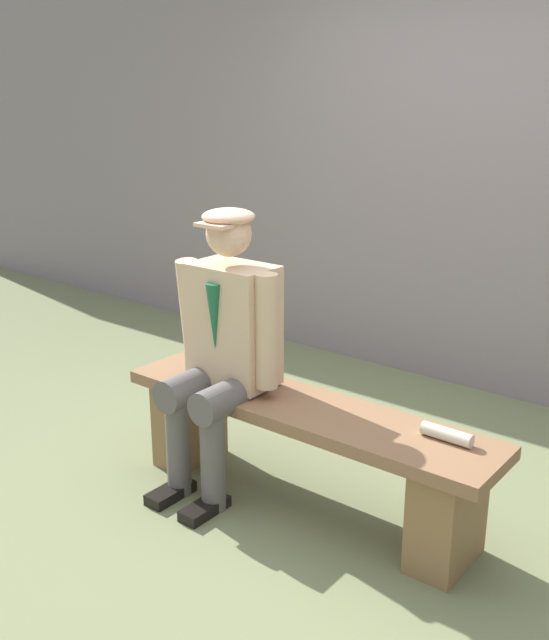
% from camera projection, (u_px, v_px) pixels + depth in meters
% --- Properties ---
extents(ground_plane, '(30.00, 30.00, 0.00)m').
position_uv_depth(ground_plane, '(302.00, 503.00, 3.34)').
color(ground_plane, '#6D754E').
extents(bench, '(1.76, 0.40, 0.48)m').
position_uv_depth(bench, '(303.00, 440.00, 3.25)').
color(bench, brown).
rests_on(bench, ground).
extents(seated_man, '(0.55, 0.57, 1.29)m').
position_uv_depth(seated_man, '(224.00, 341.00, 3.31)').
color(seated_man, tan).
rests_on(seated_man, ground).
extents(rolled_magazine, '(0.21, 0.06, 0.05)m').
position_uv_depth(rolled_magazine, '(447.00, 434.00, 2.86)').
color(rolled_magazine, beige).
rests_on(rolled_magazine, bench).
extents(stadium_wall, '(12.00, 0.24, 2.55)m').
position_uv_depth(stadium_wall, '(492.00, 178.00, 4.35)').
color(stadium_wall, slate).
rests_on(stadium_wall, ground).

